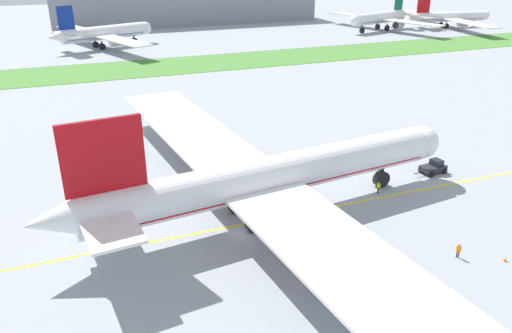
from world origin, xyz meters
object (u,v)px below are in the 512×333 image
Objects in this scene: pushback_tug at (434,167)px; parked_airliner_far_right at (449,17)px; parked_airliner_far_centre at (381,18)px; traffic_cone_port_wing at (505,259)px; ground_crew_marshaller_front at (459,250)px; airliner_foreground at (266,178)px; ground_crew_wingwalker_port at (379,186)px; parked_airliner_far_left at (102,33)px.

parked_airliner_far_right reaches higher than pushback_tug.
traffic_cone_port_wing is at bearing -119.17° from parked_airliner_far_centre.
pushback_tug is at bearing 57.31° from ground_crew_marshaller_front.
parked_airliner_far_right is (139.00, 128.10, -1.06)m from airliner_foreground.
ground_crew_marshaller_front is 0.03× the size of parked_airliner_far_centre.
pushback_tug is at bearing 13.74° from ground_crew_wingwalker_port.
airliner_foreground is 29.30m from traffic_cone_port_wing.
ground_crew_marshaller_front is at bearing -44.46° from airliner_foreground.
ground_crew_wingwalker_port is at bearing 1.42° from airliner_foreground.
traffic_cone_port_wing is 188.41m from parked_airliner_far_right.
parked_airliner_far_left is at bearing -179.86° from parked_airliner_far_centre.
traffic_cone_port_wing is at bearing -41.64° from airliner_foreground.
parked_airliner_far_left is (-26.47, 130.51, 4.08)m from ground_crew_wingwalker_port.
traffic_cone_port_wing is (21.54, -19.15, -5.29)m from airliner_foreground.
parked_airliner_far_centre is at bearing 60.83° from traffic_cone_port_wing.
parked_airliner_far_left is at bearing 106.82° from pushback_tug.
pushback_tug is 12.45m from ground_crew_wingwalker_port.
pushback_tug is at bearing -131.20° from parked_airliner_far_right.
traffic_cone_port_wing is at bearing -78.60° from parked_airliner_far_left.
pushback_tug is 24.03m from traffic_cone_port_wing.
parked_airliner_far_left is 1.03× the size of parked_airliner_far_centre.
parked_airliner_far_centre is (75.66, 127.84, 4.26)m from pushback_tug.
ground_crew_marshaller_front is at bearing -80.13° from parked_airliner_far_left.
ground_crew_marshaller_front is 172.40m from parked_airliner_far_centre.
ground_crew_wingwalker_port is 17.11m from ground_crew_marshaller_front.
ground_crew_marshaller_front is 149.88m from parked_airliner_far_left.
airliner_foreground is 1.62× the size of parked_airliner_far_left.
parked_airliner_far_left is 114.21m from parked_airliner_far_centre.
airliner_foreground is at bearing 135.54° from ground_crew_marshaller_front.
airliner_foreground reaches higher than parked_airliner_far_left.
ground_crew_wingwalker_port is at bearing -78.54° from parked_airliner_far_left.
parked_airliner_far_centre reaches higher than pushback_tug.
parked_airliner_far_left reaches higher than ground_crew_marshaller_front.
ground_crew_wingwalker_port is 157.55m from parked_airliner_far_centre.
parked_airliner_far_centre reaches higher than parked_airliner_far_right.
parked_airliner_far_left reaches higher than traffic_cone_port_wing.
airliner_foreground is 30.38m from pushback_tug.
airliner_foreground reaches higher than parked_airliner_far_right.
ground_crew_marshaller_front is at bearing -130.13° from parked_airliner_far_right.
parked_airliner_far_centre is (114.21, 0.28, 0.08)m from parked_airliner_far_left.
pushback_tug is at bearing 6.49° from airliner_foreground.
pushback_tug reaches higher than ground_crew_wingwalker_port.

